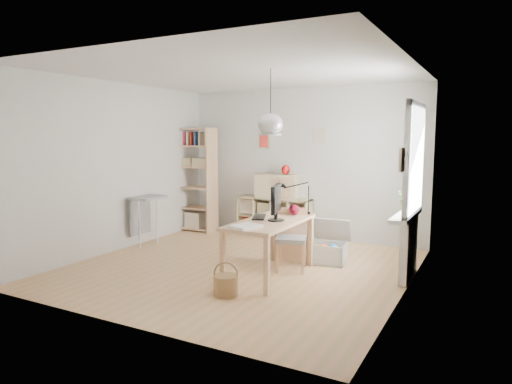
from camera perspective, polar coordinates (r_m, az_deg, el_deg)
The scene contains 20 objects.
ground at distance 6.55m, azimuth -2.03°, elevation -9.39°, with size 4.50×4.50×0.00m, color tan.
room_shell at distance 5.89m, azimuth 1.83°, elevation 8.47°, with size 4.50×4.50×4.50m.
window_unit at distance 6.12m, azimuth 19.31°, elevation 3.79°, with size 0.07×1.16×1.46m.
radiator at distance 6.29m, azimuth 18.55°, elevation -6.70°, with size 0.10×0.80×0.80m, color white.
windowsill at distance 6.21m, azimuth 18.25°, elevation -2.81°, with size 0.22×1.20×0.06m, color white.
desk at distance 6.01m, azimuth 1.78°, elevation -4.45°, with size 0.70×1.50×0.75m.
cube_shelf at distance 8.49m, azimuth 2.23°, elevation -3.48°, with size 1.40×0.38×0.72m.
tall_bookshelf at distance 8.94m, azimuth -7.62°, elevation 2.10°, with size 0.80×0.38×2.00m.
side_table at distance 7.86m, azimuth -13.73°, elevation -1.81°, with size 0.40×0.55×0.85m.
chair at distance 6.38m, azimuth 4.46°, elevation -5.41°, with size 0.52×0.52×0.84m.
wicker_basket at distance 5.45m, azimuth -3.79°, elevation -11.45°, with size 0.29×0.29×0.40m.
storage_chest at distance 6.85m, azimuth 8.88°, elevation -7.01°, with size 0.63×0.70×0.61m.
monitor at distance 5.93m, azimuth 2.53°, elevation -1.10°, with size 0.22×0.53×0.47m.
keyboard at distance 6.18m, azimuth 0.38°, elevation -3.14°, with size 0.16×0.42×0.02m, color black.
task_lamp at distance 6.48m, azimuth 4.77°, elevation -0.14°, with size 0.41×0.15×0.43m.
yarn_ball at distance 6.39m, azimuth 4.77°, elevation -2.23°, with size 0.15×0.15×0.15m, color #4B0A19.
paper_tray at distance 5.53m, azimuth -1.26°, elevation -4.31°, with size 0.26×0.33×0.03m, color white.
drawer_chest at distance 8.33m, azimuth 2.62°, elevation 0.74°, with size 0.76×0.35×0.43m, color tan.
red_vase at distance 8.22m, azimuth 3.73°, elevation 2.80°, with size 0.15×0.15×0.18m, color #A5100D.
potted_plant at distance 6.45m, azimuth 18.57°, elevation -0.62°, with size 0.31×0.27×0.35m, color #336F29.
Camera 1 is at (3.15, -5.44, 1.87)m, focal length 32.00 mm.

